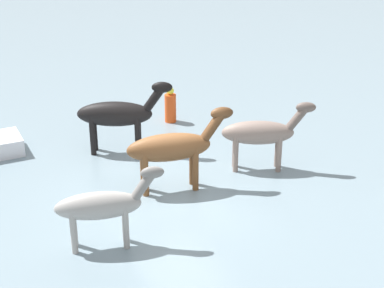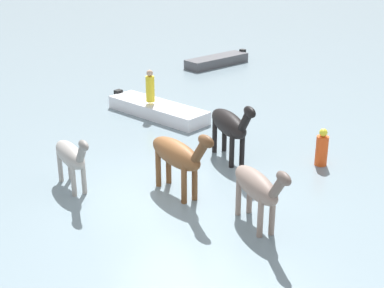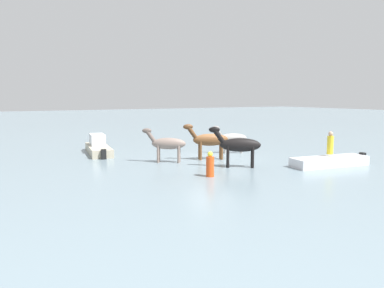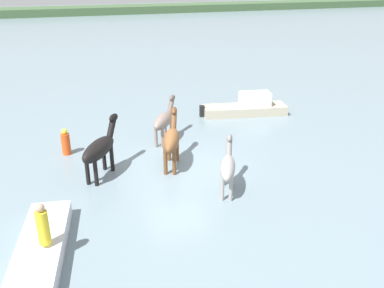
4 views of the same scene
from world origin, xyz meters
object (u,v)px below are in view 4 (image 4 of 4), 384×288
object	(u,v)px
boat_tender_starboard	(41,253)
boat_launch_far	(246,109)
horse_lead	(100,148)
horse_dark_mare	(228,167)
buoy_channel_marker	(66,143)
horse_rear_stallion	(171,140)
horse_mid_herd	(164,120)
person_helmsman_aft	(43,225)

from	to	relation	value
boat_tender_starboard	boat_launch_far	bearing A→B (deg)	-39.74
boat_launch_far	horse_lead	bearing A→B (deg)	-140.05
horse_dark_mare	buoy_channel_marker	size ratio (longest dim) A/B	1.90
horse_rear_stallion	horse_lead	world-z (taller)	horse_lead
horse_mid_herd	person_helmsman_aft	distance (m)	8.57
horse_rear_stallion	person_helmsman_aft	size ratio (longest dim) A/B	2.17
horse_dark_mare	buoy_channel_marker	xyz separation A→B (m)	(-5.24, 4.92, -0.44)
horse_lead	boat_tender_starboard	distance (m)	4.90
boat_tender_starboard	person_helmsman_aft	world-z (taller)	person_helmsman_aft
boat_launch_far	person_helmsman_aft	bearing A→B (deg)	-127.97
boat_tender_starboard	buoy_channel_marker	distance (m)	6.84
horse_dark_mare	horse_rear_stallion	size ratio (longest dim) A/B	0.84
horse_rear_stallion	horse_lead	distance (m)	2.71
horse_rear_stallion	buoy_channel_marker	bearing A→B (deg)	78.91
boat_launch_far	person_helmsman_aft	world-z (taller)	person_helmsman_aft
horse_mid_herd	boat_launch_far	bearing A→B (deg)	-30.58
horse_dark_mare	horse_lead	bearing A→B (deg)	82.60
horse_mid_herd	horse_lead	xyz separation A→B (m)	(-3.03, -2.53, 0.11)
person_helmsman_aft	buoy_channel_marker	bearing A→B (deg)	84.34
horse_lead	person_helmsman_aft	xyz separation A→B (m)	(-1.89, -4.49, -0.00)
buoy_channel_marker	horse_mid_herd	bearing A→B (deg)	1.17
boat_tender_starboard	boat_launch_far	size ratio (longest dim) A/B	0.96
horse_rear_stallion	buoy_channel_marker	xyz separation A→B (m)	(-3.91, 2.40, -0.61)
boat_tender_starboard	boat_launch_far	distance (m)	13.70
horse_rear_stallion	boat_launch_far	size ratio (longest dim) A/B	0.55
horse_lead	person_helmsman_aft	distance (m)	4.88
horse_mid_herd	horse_rear_stallion	distance (m)	2.51
horse_mid_herd	buoy_channel_marker	bearing A→B (deg)	125.48
horse_rear_stallion	boat_launch_far	bearing A→B (deg)	-27.48
boat_launch_far	horse_rear_stallion	bearing A→B (deg)	-129.14
horse_mid_herd	person_helmsman_aft	size ratio (longest dim) A/B	1.83
boat_tender_starboard	boat_launch_far	world-z (taller)	boat_launch_far
horse_mid_herd	person_helmsman_aft	bearing A→B (deg)	179.29
horse_rear_stallion	boat_tender_starboard	size ratio (longest dim) A/B	0.57
horse_mid_herd	horse_dark_mare	distance (m)	5.10
horse_mid_herd	horse_lead	world-z (taller)	horse_lead
horse_dark_mare	boat_launch_far	distance (m)	8.42
horse_dark_mare	boat_launch_far	world-z (taller)	horse_dark_mare
boat_launch_far	buoy_channel_marker	bearing A→B (deg)	-156.49
horse_lead	boat_tender_starboard	world-z (taller)	horse_lead
horse_mid_herd	boat_tender_starboard	xyz separation A→B (m)	(-5.09, -6.86, -0.86)
horse_lead	buoy_channel_marker	bearing A→B (deg)	60.49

